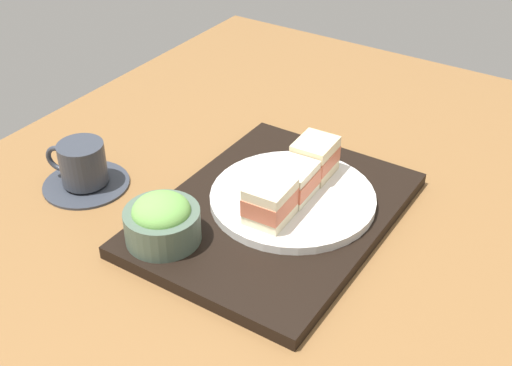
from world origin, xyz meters
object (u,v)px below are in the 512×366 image
(sandwich_far, at_px, (315,158))
(salad_bowl, at_px, (162,220))
(sandwich_near, at_px, (270,202))
(sandwich_middle, at_px, (293,181))
(sandwich_plate, at_px, (293,198))
(coffee_cup, at_px, (83,168))

(sandwich_far, height_order, salad_bowl, sandwich_far)
(sandwich_near, height_order, sandwich_middle, sandwich_near)
(sandwich_near, bearing_deg, sandwich_far, 1.33)
(sandwich_plate, distance_m, coffee_cup, 0.32)
(salad_bowl, height_order, coffee_cup, salad_bowl)
(sandwich_plate, relative_size, coffee_cup, 1.80)
(salad_bowl, xyz_separation_m, coffee_cup, (0.05, 0.20, -0.02))
(sandwich_near, height_order, sandwich_far, same)
(sandwich_middle, distance_m, coffee_cup, 0.32)
(sandwich_plate, bearing_deg, coffee_cup, 110.35)
(sandwich_near, relative_size, coffee_cup, 0.52)
(sandwich_far, xyz_separation_m, coffee_cup, (-0.18, 0.30, -0.03))
(sandwich_plate, bearing_deg, sandwich_far, 1.33)
(coffee_cup, bearing_deg, sandwich_near, -81.16)
(coffee_cup, bearing_deg, sandwich_plate, -69.65)
(sandwich_plate, relative_size, sandwich_middle, 3.45)
(sandwich_plate, relative_size, sandwich_near, 3.48)
(sandwich_near, distance_m, sandwich_middle, 0.07)
(salad_bowl, bearing_deg, sandwich_far, -23.55)
(coffee_cup, bearing_deg, sandwich_far, -59.54)
(coffee_cup, bearing_deg, salad_bowl, -104.95)
(sandwich_near, xyz_separation_m, coffee_cup, (-0.05, 0.30, -0.03))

